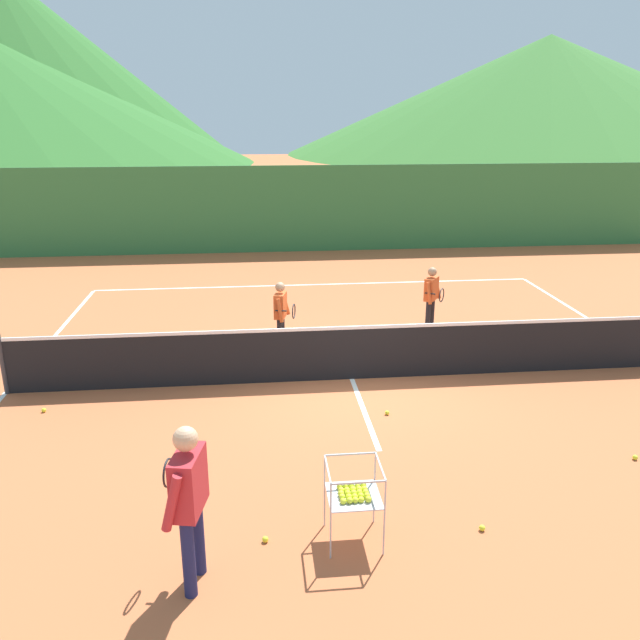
{
  "coord_description": "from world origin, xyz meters",
  "views": [
    {
      "loc": [
        -1.62,
        -10.13,
        4.45
      ],
      "look_at": [
        -0.52,
        0.34,
        0.99
      ],
      "focal_mm": 35.83,
      "sensor_mm": 36.0,
      "label": 1
    }
  ],
  "objects_px": {
    "tennis_ball_6": "(265,539)",
    "tennis_ball_3": "(387,413)",
    "tennis_ball_2": "(482,528)",
    "tennis_ball_1": "(635,457)",
    "tennis_net": "(352,352)",
    "student_0": "(281,310)",
    "instructor": "(189,492)",
    "student_1": "(432,293)",
    "tennis_ball_5": "(44,410)",
    "ball_cart": "(354,493)"
  },
  "relations": [
    {
      "from": "student_0",
      "to": "tennis_ball_3",
      "type": "bearing_deg",
      "value": -63.52
    },
    {
      "from": "student_0",
      "to": "tennis_ball_6",
      "type": "relative_size",
      "value": 20.03
    },
    {
      "from": "instructor",
      "to": "ball_cart",
      "type": "bearing_deg",
      "value": 16.8
    },
    {
      "from": "tennis_ball_2",
      "to": "tennis_ball_3",
      "type": "xyz_separation_m",
      "value": [
        -0.47,
        2.91,
        0.0
      ]
    },
    {
      "from": "student_0",
      "to": "ball_cart",
      "type": "height_order",
      "value": "student_0"
    },
    {
      "from": "tennis_ball_1",
      "to": "instructor",
      "type": "bearing_deg",
      "value": -162.77
    },
    {
      "from": "student_1",
      "to": "tennis_ball_1",
      "type": "distance_m",
      "value": 5.66
    },
    {
      "from": "student_0",
      "to": "tennis_ball_1",
      "type": "height_order",
      "value": "student_0"
    },
    {
      "from": "tennis_net",
      "to": "tennis_ball_6",
      "type": "bearing_deg",
      "value": -110.53
    },
    {
      "from": "tennis_net",
      "to": "student_1",
      "type": "distance_m",
      "value": 3.14
    },
    {
      "from": "tennis_ball_2",
      "to": "tennis_ball_6",
      "type": "bearing_deg",
      "value": 178.73
    },
    {
      "from": "tennis_ball_1",
      "to": "tennis_ball_6",
      "type": "height_order",
      "value": "same"
    },
    {
      "from": "student_0",
      "to": "tennis_ball_2",
      "type": "height_order",
      "value": "student_0"
    },
    {
      "from": "tennis_net",
      "to": "student_0",
      "type": "distance_m",
      "value": 1.95
    },
    {
      "from": "tennis_net",
      "to": "tennis_ball_6",
      "type": "distance_m",
      "value": 4.59
    },
    {
      "from": "ball_cart",
      "to": "tennis_ball_1",
      "type": "distance_m",
      "value": 4.25
    },
    {
      "from": "student_0",
      "to": "tennis_ball_5",
      "type": "relative_size",
      "value": 20.03
    },
    {
      "from": "student_0",
      "to": "tennis_ball_1",
      "type": "distance_m",
      "value": 6.51
    },
    {
      "from": "student_1",
      "to": "tennis_ball_2",
      "type": "distance_m",
      "value": 6.86
    },
    {
      "from": "tennis_net",
      "to": "tennis_ball_5",
      "type": "bearing_deg",
      "value": -171.05
    },
    {
      "from": "tennis_ball_5",
      "to": "tennis_ball_6",
      "type": "xyz_separation_m",
      "value": [
        3.35,
        -3.5,
        0.0
      ]
    },
    {
      "from": "student_1",
      "to": "tennis_ball_1",
      "type": "height_order",
      "value": "student_1"
    },
    {
      "from": "tennis_ball_6",
      "to": "instructor",
      "type": "bearing_deg",
      "value": -141.91
    },
    {
      "from": "student_1",
      "to": "tennis_ball_2",
      "type": "xyz_separation_m",
      "value": [
        -1.23,
        -6.7,
        -0.79
      ]
    },
    {
      "from": "tennis_ball_2",
      "to": "tennis_ball_3",
      "type": "relative_size",
      "value": 1.0
    },
    {
      "from": "ball_cart",
      "to": "tennis_ball_6",
      "type": "xyz_separation_m",
      "value": [
        -0.95,
        0.05,
        -0.54
      ]
    },
    {
      "from": "tennis_ball_1",
      "to": "tennis_ball_3",
      "type": "xyz_separation_m",
      "value": [
        -3.04,
        1.65,
        0.0
      ]
    },
    {
      "from": "tennis_net",
      "to": "tennis_ball_6",
      "type": "relative_size",
      "value": 170.61
    },
    {
      "from": "instructor",
      "to": "ball_cart",
      "type": "xyz_separation_m",
      "value": [
        1.66,
        0.5,
        -0.45
      ]
    },
    {
      "from": "student_0",
      "to": "ball_cart",
      "type": "xyz_separation_m",
      "value": [
        0.5,
        -5.88,
        -0.24
      ]
    },
    {
      "from": "tennis_net",
      "to": "instructor",
      "type": "bearing_deg",
      "value": -115.54
    },
    {
      "from": "ball_cart",
      "to": "tennis_ball_1",
      "type": "bearing_deg",
      "value": 17.4
    },
    {
      "from": "instructor",
      "to": "tennis_ball_2",
      "type": "distance_m",
      "value": 3.31
    },
    {
      "from": "tennis_net",
      "to": "tennis_ball_3",
      "type": "bearing_deg",
      "value": -76.84
    },
    {
      "from": "tennis_ball_2",
      "to": "instructor",
      "type": "bearing_deg",
      "value": -170.87
    },
    {
      "from": "student_0",
      "to": "student_1",
      "type": "height_order",
      "value": "student_1"
    },
    {
      "from": "tennis_ball_1",
      "to": "tennis_ball_5",
      "type": "height_order",
      "value": "same"
    },
    {
      "from": "tennis_ball_2",
      "to": "tennis_ball_3",
      "type": "bearing_deg",
      "value": 99.21
    },
    {
      "from": "student_1",
      "to": "tennis_ball_5",
      "type": "bearing_deg",
      "value": -155.7
    },
    {
      "from": "instructor",
      "to": "tennis_ball_6",
      "type": "bearing_deg",
      "value": 38.09
    },
    {
      "from": "student_0",
      "to": "student_1",
      "type": "distance_m",
      "value": 3.28
    },
    {
      "from": "instructor",
      "to": "tennis_ball_3",
      "type": "xyz_separation_m",
      "value": [
        2.64,
        3.41,
        -1.0
      ]
    },
    {
      "from": "student_0",
      "to": "tennis_ball_2",
      "type": "bearing_deg",
      "value": -71.65
    },
    {
      "from": "tennis_ball_6",
      "to": "tennis_ball_3",
      "type": "bearing_deg",
      "value": 55.94
    },
    {
      "from": "tennis_net",
      "to": "instructor",
      "type": "xyz_separation_m",
      "value": [
        -2.31,
        -4.83,
        0.53
      ]
    },
    {
      "from": "instructor",
      "to": "tennis_ball_6",
      "type": "height_order",
      "value": "instructor"
    },
    {
      "from": "tennis_net",
      "to": "tennis_ball_2",
      "type": "xyz_separation_m",
      "value": [
        0.8,
        -4.33,
        -0.47
      ]
    },
    {
      "from": "tennis_ball_6",
      "to": "tennis_ball_1",
      "type": "bearing_deg",
      "value": 13.64
    },
    {
      "from": "instructor",
      "to": "student_1",
      "type": "bearing_deg",
      "value": 58.93
    },
    {
      "from": "tennis_ball_5",
      "to": "ball_cart",
      "type": "bearing_deg",
      "value": -39.58
    }
  ]
}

